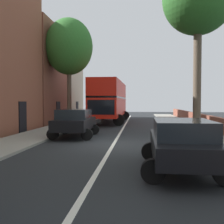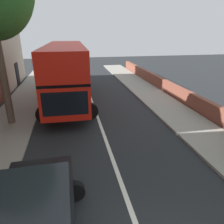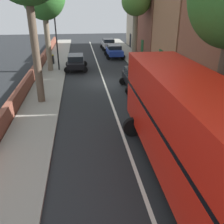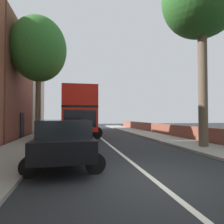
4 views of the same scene
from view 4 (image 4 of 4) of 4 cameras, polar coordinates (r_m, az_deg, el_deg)
ground_plane at (r=5.64m, az=12.85°, el=-19.67°), size 84.00×84.00×0.00m
road_centre_line at (r=5.63m, az=12.85°, el=-19.63°), size 0.16×54.00×0.01m
double_decker_bus at (r=18.68m, az=-9.93°, el=0.38°), size 3.69×11.41×4.06m
parked_car_black_left_2 at (r=7.12m, az=-13.98°, el=-8.08°), size 2.56×4.23×1.65m
street_tree_left_2 at (r=15.95m, az=-21.43°, el=17.26°), size 4.13×4.13×9.23m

